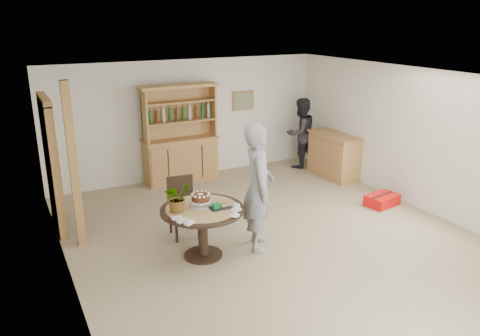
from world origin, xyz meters
name	(u,v)px	position (x,y,z in m)	size (l,w,h in m)	color
ground	(273,238)	(0.00, 0.00, 0.00)	(7.00, 7.00, 0.00)	tan
room_shell	(276,131)	(0.00, 0.01, 1.74)	(6.04, 7.04, 2.52)	white
doorway	(51,164)	(-2.93, 2.00, 1.11)	(0.13, 1.10, 2.18)	black
pine_post	(74,167)	(-2.70, 1.20, 1.25)	(0.12, 0.12, 2.50)	#AF7F49
hutch	(181,149)	(-0.30, 3.24, 0.69)	(1.62, 0.54, 2.04)	tan
sideboard	(334,155)	(2.74, 2.00, 0.47)	(0.54, 1.26, 0.94)	tan
dining_table	(203,218)	(-1.20, -0.01, 0.60)	(1.20, 1.20, 0.76)	black
dining_chair	(182,203)	(-1.19, 0.82, 0.54)	(0.46, 0.46, 0.95)	black
birthday_cake	(201,198)	(-1.20, 0.04, 0.88)	(0.30, 0.30, 0.20)	white
flower_vase	(177,197)	(-1.55, 0.04, 0.97)	(0.38, 0.33, 0.42)	#3F7233
gift_tray	(220,206)	(-0.98, -0.13, 0.79)	(0.30, 0.20, 0.08)	black
coffee_cup_a	(237,207)	(-0.80, -0.29, 0.80)	(0.15, 0.15, 0.09)	white
coffee_cup_b	(234,213)	(-0.92, -0.46, 0.79)	(0.15, 0.15, 0.08)	white
napkins	(183,220)	(-1.61, -0.32, 0.77)	(0.24, 0.33, 0.03)	white
teen_boy	(258,187)	(-0.35, -0.11, 0.96)	(0.70, 0.46, 1.92)	gray
adult_person	(301,133)	(2.48, 2.90, 0.80)	(0.78, 0.61, 1.60)	black
red_suitcase	(382,200)	(2.50, 0.24, 0.10)	(0.66, 0.50, 0.21)	red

